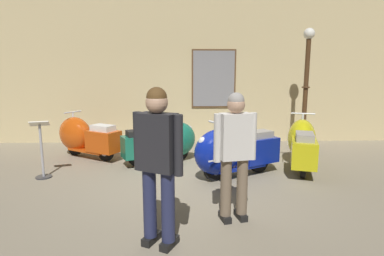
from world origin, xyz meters
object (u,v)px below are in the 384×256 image
at_px(visitor_0, 235,148).
at_px(visitor_1, 158,157).
at_px(scooter_3, 302,143).
at_px(info_stanchion, 42,154).
at_px(scooter_0, 83,137).
at_px(lamppost, 306,89).
at_px(scooter_1, 166,142).
at_px(scooter_2, 230,152).

height_order(visitor_0, visitor_1, visitor_1).
distance_m(scooter_3, visitor_1, 3.93).
bearing_deg(info_stanchion, visitor_1, -45.83).
distance_m(scooter_0, visitor_0, 4.30).
relative_size(lamppost, visitor_1, 1.66).
bearing_deg(scooter_3, visitor_1, 155.14).
bearing_deg(scooter_1, info_stanchion, 177.72).
height_order(scooter_3, info_stanchion, scooter_3).
relative_size(scooter_3, visitor_1, 1.03).
bearing_deg(lamppost, scooter_2, -136.43).
relative_size(scooter_1, scooter_3, 0.90).
height_order(scooter_3, visitor_1, visitor_1).
distance_m(scooter_1, info_stanchion, 2.36).
relative_size(scooter_1, visitor_1, 0.94).
height_order(scooter_2, visitor_0, visitor_0).
relative_size(scooter_3, info_stanchion, 1.71).
distance_m(scooter_1, scooter_3, 2.77).
distance_m(scooter_0, scooter_2, 3.43).
xyz_separation_m(scooter_2, lamppost, (2.07, 1.97, 1.01)).
distance_m(visitor_0, info_stanchion, 3.67).
bearing_deg(scooter_2, lamppost, -163.66).
bearing_deg(info_stanchion, scooter_2, -1.81).
relative_size(lamppost, info_stanchion, 2.74).
bearing_deg(scooter_1, visitor_1, -113.47).
bearing_deg(lamppost, scooter_0, -174.98).
relative_size(scooter_2, info_stanchion, 1.66).
height_order(scooter_1, scooter_2, scooter_2).
xyz_separation_m(scooter_2, visitor_1, (-1.12, -2.23, 0.53)).
xyz_separation_m(lamppost, visitor_1, (-3.18, -4.19, -0.48)).
bearing_deg(info_stanchion, scooter_3, 6.06).
bearing_deg(scooter_1, lamppost, -8.88).
height_order(scooter_0, visitor_1, visitor_1).
relative_size(visitor_0, visitor_1, 0.95).
relative_size(scooter_0, lamppost, 0.58).
bearing_deg(scooter_2, scooter_1, -67.46).
bearing_deg(scooter_3, scooter_2, 130.32).
xyz_separation_m(scooter_3, info_stanchion, (-4.92, -0.52, -0.05)).
xyz_separation_m(scooter_1, visitor_0, (1.00, -2.66, 0.51)).
bearing_deg(scooter_0, info_stanchion, 109.43).
bearing_deg(scooter_1, visitor_0, -94.42).
relative_size(scooter_2, visitor_1, 1.00).
distance_m(scooter_0, info_stanchion, 1.44).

